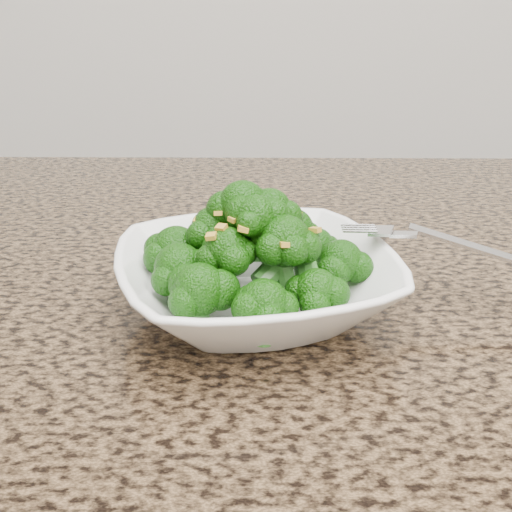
# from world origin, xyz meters

# --- Properties ---
(granite_counter) EXTENTS (1.64, 1.04, 0.03)m
(granite_counter) POSITION_xyz_m (0.00, 0.30, 0.89)
(granite_counter) COLOR brown
(granite_counter) RESTS_ON cabinet
(bowl) EXTENTS (0.27, 0.27, 0.05)m
(bowl) POSITION_xyz_m (-0.15, 0.30, 0.93)
(bowl) COLOR white
(bowl) RESTS_ON granite_counter
(broccoli_pile) EXTENTS (0.19, 0.19, 0.07)m
(broccoli_pile) POSITION_xyz_m (-0.15, 0.30, 0.99)
(broccoli_pile) COLOR #154E09
(broccoli_pile) RESTS_ON bowl
(garlic_topping) EXTENTS (0.12, 0.12, 0.01)m
(garlic_topping) POSITION_xyz_m (-0.15, 0.30, 1.03)
(garlic_topping) COLOR gold
(garlic_topping) RESTS_ON broccoli_pile
(fork) EXTENTS (0.18, 0.08, 0.01)m
(fork) POSITION_xyz_m (-0.02, 0.32, 0.96)
(fork) COLOR silver
(fork) RESTS_ON bowl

